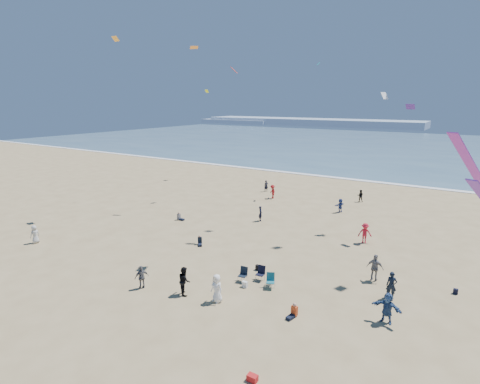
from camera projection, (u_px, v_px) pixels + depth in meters
The scene contains 13 objects.
ground at pixel (130, 323), 20.41m from camera, with size 220.00×220.00×0.00m, color tan.
ocean at pixel (412, 147), 98.18m from camera, with size 220.00×100.00×0.06m, color #476B84.
surf_line at pixel (359, 180), 57.24m from camera, with size 220.00×1.20×0.08m, color white.
headland_far at pixel (309, 122), 190.62m from camera, with size 110.00×20.00×3.20m, color #7A8EA8.
headland_near at pixel (238, 121), 207.61m from camera, with size 40.00×14.00×2.00m, color #7A8EA8.
standing_flyers at pixel (302, 243), 29.77m from camera, with size 34.97×35.08×1.86m.
seated_group at pixel (178, 295), 22.59m from camera, with size 18.14×24.53×0.84m.
chair_cluster at pixel (258, 276), 24.76m from camera, with size 2.74×1.46×1.00m.
white_tote at pixel (245, 284), 24.34m from camera, with size 0.35×0.20×0.40m, color white.
black_backpack at pixel (258, 268), 26.82m from camera, with size 0.30×0.22×0.38m, color black.
cooler at pixel (252, 378), 16.16m from camera, with size 0.45×0.30×0.30m, color red.
navy_bag at pixel (456, 291), 23.49m from camera, with size 0.28×0.18×0.34m, color black.
kites_aloft at pixel (382, 58), 23.60m from camera, with size 43.30×35.01×29.28m.
Camera 1 is at (14.83, -12.05, 11.79)m, focal length 28.00 mm.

